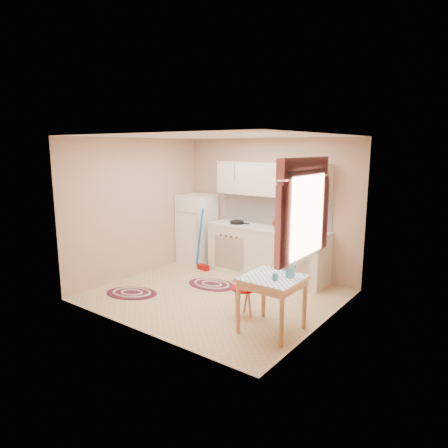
% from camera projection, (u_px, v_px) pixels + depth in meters
% --- Properties ---
extents(room_shell, '(3.64, 3.60, 2.52)m').
position_uv_depth(room_shell, '(233.00, 195.00, 6.21)').
color(room_shell, '#CBB281').
rests_on(room_shell, ground).
extents(fridge, '(0.65, 0.60, 1.40)m').
position_uv_depth(fridge, '(197.00, 229.00, 8.12)').
color(fridge, white).
rests_on(fridge, ground).
extents(broom, '(0.29, 0.16, 1.20)m').
position_uv_depth(broom, '(203.00, 240.00, 7.60)').
color(broom, '#1C61B4').
rests_on(broom, ground).
extents(base_cabinets, '(2.25, 0.60, 0.88)m').
position_uv_depth(base_cabinets, '(266.00, 253.00, 7.26)').
color(base_cabinets, silver).
rests_on(base_cabinets, ground).
extents(countertop, '(2.27, 0.62, 0.04)m').
position_uv_depth(countertop, '(267.00, 228.00, 7.18)').
color(countertop, silver).
rests_on(countertop, base_cabinets).
extents(frying_pan, '(0.28, 0.28, 0.05)m').
position_uv_depth(frying_pan, '(237.00, 222.00, 7.49)').
color(frying_pan, black).
rests_on(frying_pan, countertop).
extents(red_kettle, '(0.20, 0.18, 0.20)m').
position_uv_depth(red_kettle, '(278.00, 223.00, 7.03)').
color(red_kettle, '#8A0505').
rests_on(red_kettle, countertop).
extents(red_canister, '(0.13, 0.13, 0.16)m').
position_uv_depth(red_canister, '(286.00, 225.00, 6.93)').
color(red_canister, '#8A0505').
rests_on(red_canister, countertop).
extents(table, '(0.72, 0.72, 0.72)m').
position_uv_depth(table, '(272.00, 304.00, 5.11)').
color(table, tan).
rests_on(table, ground).
extents(stool, '(0.44, 0.44, 0.42)m').
position_uv_depth(stool, '(244.00, 301.00, 5.59)').
color(stool, '#8A0505').
rests_on(stool, ground).
extents(coffee_pot, '(0.17, 0.15, 0.29)m').
position_uv_depth(coffee_pot, '(290.00, 267.00, 5.00)').
color(coffee_pot, '#2C6787').
rests_on(coffee_pot, table).
extents(mug, '(0.09, 0.09, 0.10)m').
position_uv_depth(mug, '(275.00, 277.00, 4.89)').
color(mug, '#2C6787').
rests_on(mug, table).
extents(rug_center, '(0.92, 0.66, 0.02)m').
position_uv_depth(rug_center, '(212.00, 284.00, 6.87)').
color(rug_center, maroon).
rests_on(rug_center, ground).
extents(rug_left, '(1.00, 0.84, 0.02)m').
position_uv_depth(rug_left, '(132.00, 293.00, 6.47)').
color(rug_left, maroon).
rests_on(rug_left, ground).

